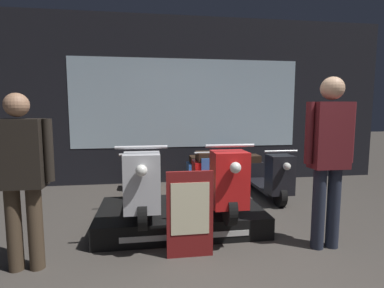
% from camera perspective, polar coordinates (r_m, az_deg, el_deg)
% --- Properties ---
extents(shop_wall_back, '(8.03, 0.09, 3.20)m').
position_cam_1_polar(shop_wall_back, '(5.91, -0.96, 8.19)').
color(shop_wall_back, black).
rests_on(shop_wall_back, ground_plane).
extents(display_platform, '(1.97, 1.12, 0.25)m').
position_cam_1_polar(display_platform, '(3.80, -2.25, -13.65)').
color(display_platform, black).
rests_on(display_platform, ground_plane).
extents(scooter_display_left, '(0.50, 1.70, 0.84)m').
position_cam_1_polar(scooter_display_left, '(3.64, -9.27, -7.01)').
color(scooter_display_left, black).
rests_on(scooter_display_left, display_platform).
extents(scooter_display_right, '(0.50, 1.70, 0.84)m').
position_cam_1_polar(scooter_display_right, '(3.73, 4.55, -6.61)').
color(scooter_display_right, black).
rests_on(scooter_display_right, display_platform).
extents(scooter_backrow_0, '(0.50, 1.70, 0.84)m').
position_cam_1_polar(scooter_backrow_0, '(4.85, -9.92, -6.56)').
color(scooter_backrow_0, black).
rests_on(scooter_backrow_0, ground_plane).
extents(scooter_backrow_1, '(0.50, 1.70, 0.84)m').
position_cam_1_polar(scooter_backrow_1, '(4.93, 2.25, -6.25)').
color(scooter_backrow_1, black).
rests_on(scooter_backrow_1, ground_plane).
extents(scooter_backrow_2, '(0.50, 1.70, 0.84)m').
position_cam_1_polar(scooter_backrow_2, '(5.22, 13.52, -5.71)').
color(scooter_backrow_2, black).
rests_on(scooter_backrow_2, ground_plane).
extents(person_left_browsing, '(0.56, 0.22, 1.58)m').
position_cam_1_polar(person_left_browsing, '(3.02, -29.81, -4.31)').
color(person_left_browsing, '#473828').
rests_on(person_left_browsing, ground_plane).
extents(person_right_browsing, '(0.53, 0.23, 1.76)m').
position_cam_1_polar(person_right_browsing, '(3.33, 24.65, -1.22)').
color(person_right_browsing, '#232838').
rests_on(person_right_browsing, ground_plane).
extents(price_sign_board, '(0.45, 0.04, 0.86)m').
position_cam_1_polar(price_sign_board, '(2.97, -0.40, -13.21)').
color(price_sign_board, maroon).
rests_on(price_sign_board, ground_plane).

